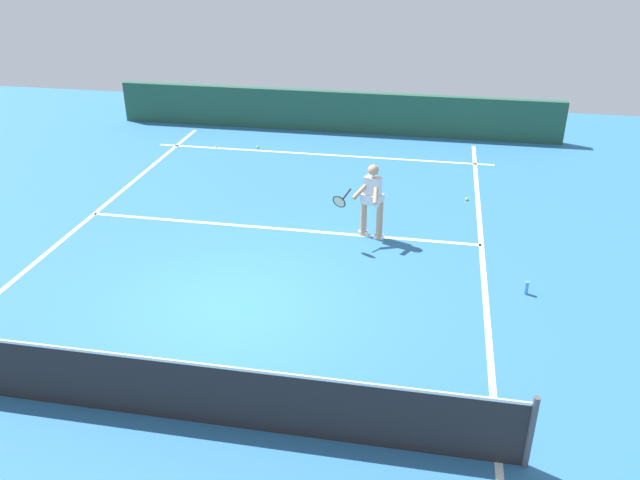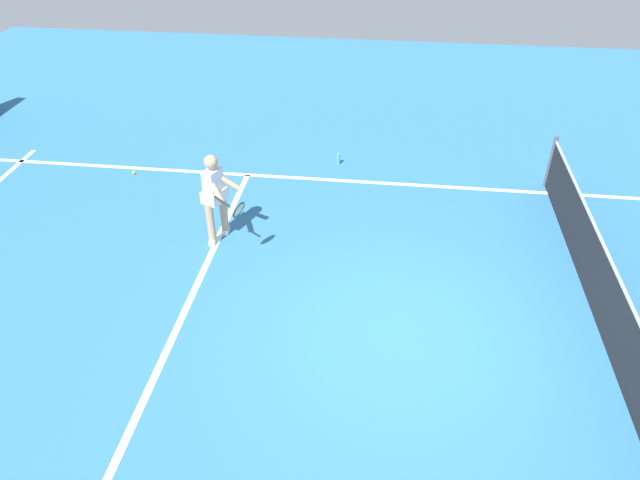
# 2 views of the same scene
# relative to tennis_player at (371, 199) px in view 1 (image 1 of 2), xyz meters

# --- Properties ---
(ground_plane) EXTENTS (27.01, 27.01, 0.00)m
(ground_plane) POSITION_rel_tennis_player_xyz_m (1.93, 3.05, -0.85)
(ground_plane) COLOR teal
(court_back_wall) EXTENTS (13.31, 0.24, 1.21)m
(court_back_wall) POSITION_rel_tennis_player_xyz_m (1.93, -7.04, -0.24)
(court_back_wall) COLOR #23513D
(court_back_wall) RESTS_ON ground
(baseline_marking) EXTENTS (9.31, 0.10, 0.01)m
(baseline_marking) POSITION_rel_tennis_player_xyz_m (1.93, -4.84, -0.84)
(baseline_marking) COLOR white
(baseline_marking) RESTS_ON ground
(service_line_marking) EXTENTS (8.31, 0.10, 0.01)m
(service_line_marking) POSITION_rel_tennis_player_xyz_m (1.93, -0.04, -0.84)
(service_line_marking) COLOR white
(service_line_marking) RESTS_ON ground
(sideline_left_marking) EXTENTS (0.10, 18.78, 0.01)m
(sideline_left_marking) POSITION_rel_tennis_player_xyz_m (-2.23, 3.05, -0.84)
(sideline_left_marking) COLOR white
(sideline_left_marking) RESTS_ON ground
(sideline_right_marking) EXTENTS (0.10, 18.78, 0.01)m
(sideline_right_marking) POSITION_rel_tennis_player_xyz_m (6.08, 3.05, -0.84)
(sideline_right_marking) COLOR white
(sideline_right_marking) RESTS_ON ground
(court_net) EXTENTS (8.99, 0.08, 1.04)m
(court_net) POSITION_rel_tennis_player_xyz_m (1.93, 5.78, -0.36)
(court_net) COLOR #4C4C51
(court_net) RESTS_ON ground
(tennis_player) EXTENTS (1.00, 0.86, 1.55)m
(tennis_player) POSITION_rel_tennis_player_xyz_m (0.00, 0.00, 0.00)
(tennis_player) COLOR tan
(tennis_player) RESTS_ON ground
(tennis_ball_near) EXTENTS (0.07, 0.07, 0.07)m
(tennis_ball_near) POSITION_rel_tennis_player_xyz_m (-1.97, -2.30, -0.81)
(tennis_ball_near) COLOR #D1E533
(tennis_ball_near) RESTS_ON ground
(tennis_ball_mid) EXTENTS (0.07, 0.07, 0.07)m
(tennis_ball_mid) POSITION_rel_tennis_player_xyz_m (3.76, -5.05, -0.81)
(tennis_ball_mid) COLOR #D1E533
(tennis_ball_mid) RESTS_ON ground
(tennis_ball_far) EXTENTS (0.07, 0.07, 0.07)m
(tennis_ball_far) POSITION_rel_tennis_player_xyz_m (4.92, -4.86, -0.81)
(tennis_ball_far) COLOR #D1E533
(tennis_ball_far) RESTS_ON ground
(water_bottle) EXTENTS (0.07, 0.07, 0.24)m
(water_bottle) POSITION_rel_tennis_player_xyz_m (-2.91, 1.71, -0.73)
(water_bottle) COLOR #4C9EE5
(water_bottle) RESTS_ON ground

